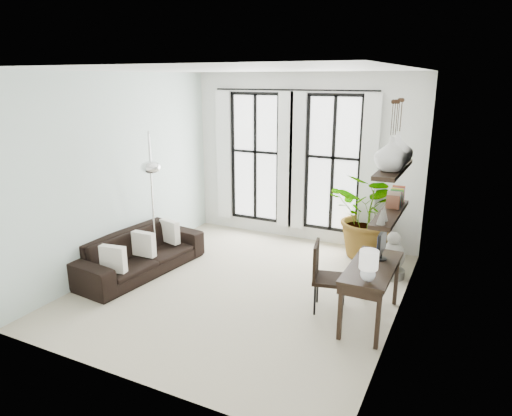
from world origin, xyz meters
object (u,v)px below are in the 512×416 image
Objects in this scene: buddha at (392,258)px; desk at (371,271)px; desk_chair at (324,272)px; sofa at (140,253)px; plant at (371,216)px; arc_lamp at (150,166)px.

desk is at bearing -90.46° from buddha.
sofa is at bearing 169.06° from desk_chair.
plant is 2.35m from desk.
buddha is at bearing 53.84° from desk_chair.
desk_chair is (-0.14, -2.20, -0.22)m from plant.
buddha reaches higher than sofa.
plant is (3.25, 2.30, 0.44)m from sofa.
plant is 1.16× the size of desk.
sofa is 1.70× the size of desk.
plant is at bearing 126.52° from buddha.
desk reaches higher than sofa.
plant is at bearing 102.30° from desk.
plant is at bearing 32.75° from arc_lamp.
buddha is (0.65, 1.51, -0.23)m from desk_chair.
desk_chair is (3.10, 0.10, 0.22)m from sofa.
arc_lamp is (-3.00, 0.18, 1.18)m from desk_chair.
desk_chair is at bearing -3.50° from arc_lamp.
desk_chair is at bearing -113.43° from buddha.
plant is at bearing -48.42° from sofa.
buddha is at bearing 19.97° from arc_lamp.
arc_lamp is at bearing -14.25° from sofa.
desk is 0.67m from desk_chair.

